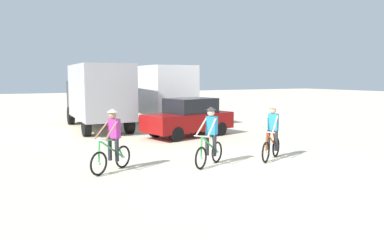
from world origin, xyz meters
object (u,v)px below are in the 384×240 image
at_px(box_truck_avon_van, 156,91).
at_px(sedan_parked, 189,117).
at_px(box_truck_grey_hauler, 98,93).
at_px(cyclist_near_camera, 272,134).
at_px(cyclist_cowboy_hat, 210,138).
at_px(cyclist_orange_shirt, 112,142).

height_order(box_truck_avon_van, sedan_parked, box_truck_avon_van).
distance_m(box_truck_grey_hauler, cyclist_near_camera, 10.69).
height_order(box_truck_grey_hauler, cyclist_cowboy_hat, box_truck_grey_hauler).
bearing_deg(cyclist_near_camera, cyclist_orange_shirt, 170.22).
bearing_deg(sedan_parked, cyclist_orange_shirt, -136.01).
bearing_deg(cyclist_orange_shirt, sedan_parked, 43.99).
xyz_separation_m(cyclist_orange_shirt, cyclist_cowboy_hat, (2.88, -0.69, 0.00)).
distance_m(box_truck_grey_hauler, cyclist_cowboy_hat, 10.06).
bearing_deg(box_truck_avon_van, cyclist_orange_shirt, -118.73).
relative_size(cyclist_cowboy_hat, cyclist_near_camera, 1.00).
relative_size(box_truck_grey_hauler, box_truck_avon_van, 1.01).
bearing_deg(box_truck_grey_hauler, cyclist_cowboy_hat, -84.55).
height_order(cyclist_orange_shirt, cyclist_cowboy_hat, same).
height_order(cyclist_cowboy_hat, cyclist_near_camera, same).
bearing_deg(cyclist_near_camera, sedan_parked, 91.43).
distance_m(cyclist_cowboy_hat, cyclist_near_camera, 2.26).
distance_m(box_truck_avon_van, cyclist_near_camera, 11.36).
height_order(box_truck_avon_van, cyclist_cowboy_hat, box_truck_avon_van).
bearing_deg(cyclist_near_camera, cyclist_cowboy_hat, 175.11).
distance_m(cyclist_orange_shirt, cyclist_cowboy_hat, 2.96).
xyz_separation_m(box_truck_grey_hauler, cyclist_orange_shirt, (-1.93, -9.27, -1.03)).
bearing_deg(sedan_parked, cyclist_cowboy_hat, -110.99).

